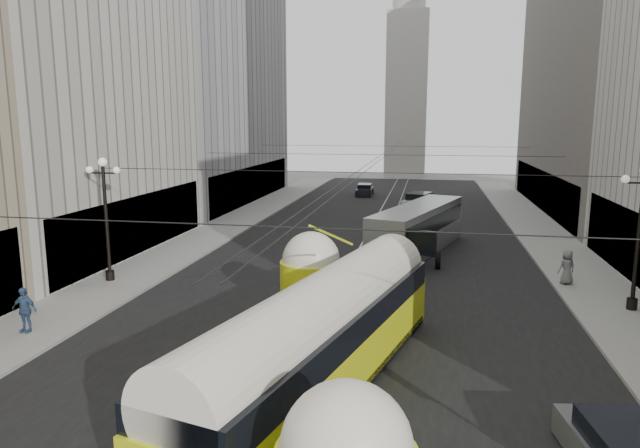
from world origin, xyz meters
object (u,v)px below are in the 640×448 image
at_px(streetcar, 322,335).
at_px(pedestrian_crossing_b, 318,440).
at_px(pedestrian_sidewalk_left, 24,310).
at_px(city_bus, 418,227).
at_px(pedestrian_sidewalk_right, 567,267).

xyz_separation_m(streetcar, pedestrian_crossing_b, (0.67, -4.02, -1.07)).
relative_size(streetcar, pedestrian_sidewalk_left, 9.16).
bearing_deg(city_bus, pedestrian_crossing_b, -94.47).
xyz_separation_m(city_bus, pedestrian_sidewalk_right, (7.61, -6.51, -0.61)).
height_order(pedestrian_crossing_b, pedestrian_sidewalk_left, pedestrian_sidewalk_left).
bearing_deg(pedestrian_crossing_b, city_bus, -156.75).
bearing_deg(pedestrian_sidewalk_left, city_bus, 50.46).
bearing_deg(streetcar, pedestrian_crossing_b, -80.55).
relative_size(streetcar, pedestrian_crossing_b, 11.04).
xyz_separation_m(city_bus, pedestrian_sidewalk_left, (-14.87, -17.59, -0.59)).
height_order(streetcar, pedestrian_sidewalk_right, streetcar).
xyz_separation_m(pedestrian_crossing_b, pedestrian_sidewalk_right, (9.49, 17.50, 0.29)).
distance_m(streetcar, pedestrian_sidewalk_right, 16.89).
height_order(streetcar, pedestrian_sidewalk_left, streetcar).
xyz_separation_m(pedestrian_sidewalk_right, pedestrian_sidewalk_left, (-22.49, -11.08, 0.02)).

